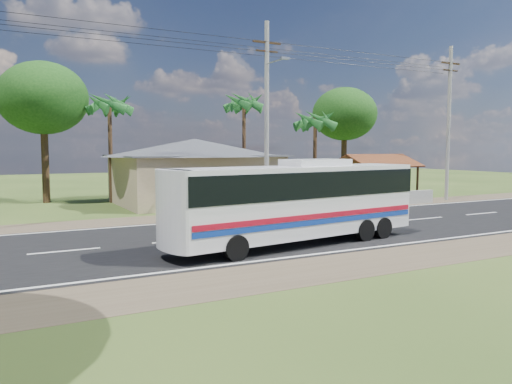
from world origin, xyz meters
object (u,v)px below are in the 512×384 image
at_px(waiting_shed, 375,163).
at_px(coach_bus, 298,196).
at_px(person, 341,201).
at_px(motorcycle, 384,198).

xyz_separation_m(waiting_shed, coach_bus, (-13.75, -11.30, -0.83)).
bearing_deg(person, coach_bus, 49.22).
relative_size(coach_bus, person, 7.43).
xyz_separation_m(motorcycle, person, (-5.50, -2.48, 0.31)).
height_order(motorcycle, person, person).
xyz_separation_m(coach_bus, person, (7.32, 6.80, -1.16)).
height_order(waiting_shed, motorcycle, waiting_shed).
height_order(waiting_shed, person, waiting_shed).
bearing_deg(coach_bus, motorcycle, 28.60).
relative_size(waiting_shed, motorcycle, 3.25).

